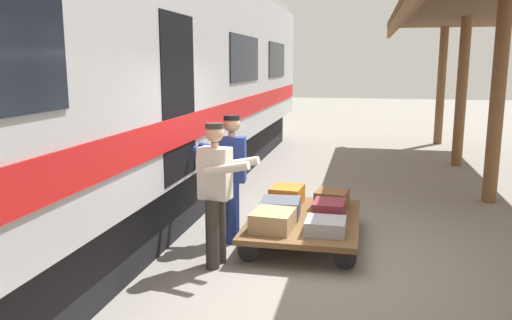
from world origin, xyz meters
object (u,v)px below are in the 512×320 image
suitcase_tan_vintage (273,220)px  porter_in_overalls (231,174)px  suitcase_gray_aluminum (326,226)px  suitcase_orange_carryall (287,195)px  suitcase_slate_roller (281,208)px  luggage_cart (304,221)px  suitcase_burgundy_valise (329,210)px  suitcase_brown_leather (332,199)px  porter_by_door (217,190)px  train_car (67,88)px

suitcase_tan_vintage → porter_in_overalls: size_ratio=0.32×
suitcase_gray_aluminum → suitcase_orange_carryall: size_ratio=0.91×
suitcase_slate_roller → porter_in_overalls: (0.65, 0.17, 0.48)m
luggage_cart → suitcase_orange_carryall: (0.32, -0.59, 0.18)m
suitcase_orange_carryall → suitcase_burgundy_valise: bearing=138.0°
suitcase_slate_roller → suitcase_brown_leather: 0.87m
luggage_cart → suitcase_slate_roller: size_ratio=4.07×
porter_by_door → porter_in_overalls: bearing=-85.6°
suitcase_gray_aluminum → suitcase_brown_leather: suitcase_brown_leather is taller
suitcase_tan_vintage → suitcase_brown_leather: size_ratio=1.16×
train_car → luggage_cart: size_ratio=9.45×
suitcase_orange_carryall → suitcase_tan_vintage: suitcase_orange_carryall is taller
suitcase_tan_vintage → porter_by_door: size_ratio=0.32×
suitcase_burgundy_valise → porter_in_overalls: bearing=7.3°
train_car → porter_in_overalls: 2.36m
suitcase_slate_roller → suitcase_tan_vintage: suitcase_tan_vintage is taller
suitcase_burgundy_valise → porter_in_overalls: porter_in_overalls is taller
suitcase_orange_carryall → suitcase_tan_vintage: bearing=90.0°
suitcase_gray_aluminum → porter_by_door: bearing=20.5°
suitcase_gray_aluminum → porter_by_door: (1.23, 0.46, 0.50)m
suitcase_orange_carryall → porter_in_overalls: 1.09m
suitcase_gray_aluminum → suitcase_orange_carryall: 1.34m
suitcase_orange_carryall → train_car: bearing=25.3°
suitcase_slate_roller → suitcase_tan_vintage: 0.59m
train_car → luggage_cart: (-2.98, -0.67, -1.77)m
train_car → suitcase_slate_roller: train_car is taller
luggage_cart → suitcase_burgundy_valise: size_ratio=4.47×
luggage_cart → suitcase_tan_vintage: bearing=61.0°
suitcase_slate_roller → suitcase_gray_aluminum: (-0.65, 0.59, -0.03)m
suitcase_brown_leather → porter_in_overalls: 1.57m
suitcase_slate_roller → suitcase_orange_carryall: suitcase_orange_carryall is taller
suitcase_burgundy_valise → suitcase_orange_carryall: (0.65, -0.59, 0.02)m
luggage_cart → suitcase_gray_aluminum: (-0.32, 0.59, 0.13)m
porter_by_door → train_car: bearing=-10.3°
porter_in_overalls → suitcase_slate_roller: bearing=-165.7°
suitcase_gray_aluminum → porter_in_overalls: porter_in_overalls is taller
suitcase_burgundy_valise → suitcase_tan_vintage: size_ratio=0.87×
suitcase_tan_vintage → suitcase_orange_carryall: bearing=-90.0°
suitcase_burgundy_valise → porter_by_door: (1.23, 1.05, 0.47)m
suitcase_brown_leather → porter_by_door: 2.10m
suitcase_gray_aluminum → porter_in_overalls: size_ratio=0.28×
train_car → suitcase_brown_leather: size_ratio=42.36×
suitcase_orange_carryall → suitcase_brown_leather: suitcase_orange_carryall is taller
porter_in_overalls → porter_by_door: (-0.07, 0.88, 0.00)m
luggage_cart → porter_in_overalls: (0.97, 0.17, 0.64)m
suitcase_slate_roller → porter_by_door: (0.58, 1.05, 0.48)m
suitcase_gray_aluminum → porter_in_overalls: 1.45m
luggage_cart → porter_in_overalls: bearing=9.7°
suitcase_orange_carryall → suitcase_tan_vintage: (0.00, 1.17, -0.02)m
suitcase_burgundy_valise → suitcase_brown_leather: size_ratio=1.00×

